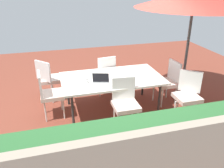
% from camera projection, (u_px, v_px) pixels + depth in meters
% --- Properties ---
extents(ground_plane, '(10.00, 10.00, 0.02)m').
position_uv_depth(ground_plane, '(112.00, 109.00, 5.21)').
color(ground_plane, brown).
extents(hedge_row, '(6.30, 0.98, 1.00)m').
position_uv_depth(hedge_row, '(162.00, 166.00, 2.94)').
color(hedge_row, '#2D6633').
rests_on(hedge_row, ground_plane).
extents(dining_table, '(2.10, 1.20, 0.75)m').
position_uv_depth(dining_table, '(112.00, 79.00, 4.91)').
color(dining_table, silver).
rests_on(dining_table, ground_plane).
extents(chair_southeast, '(0.59, 0.59, 0.98)m').
position_uv_depth(chair_southeast, '(49.00, 77.00, 5.39)').
color(chair_southeast, beige).
rests_on(chair_southeast, ground_plane).
extents(chair_east, '(0.47, 0.46, 0.98)m').
position_uv_depth(chair_east, '(49.00, 92.00, 4.69)').
color(chair_east, beige).
rests_on(chair_east, ground_plane).
extents(chair_south, '(0.48, 0.49, 0.98)m').
position_uv_depth(chair_south, '(105.00, 72.00, 5.68)').
color(chair_south, beige).
rests_on(chair_south, ground_plane).
extents(chair_northwest, '(0.58, 0.58, 0.98)m').
position_uv_depth(chair_northwest, '(188.00, 93.00, 4.66)').
color(chair_northwest, beige).
rests_on(chair_northwest, ground_plane).
extents(chair_west, '(0.48, 0.47, 0.98)m').
position_uv_depth(chair_west, '(168.00, 80.00, 5.26)').
color(chair_west, beige).
rests_on(chair_west, ground_plane).
extents(chair_north, '(0.47, 0.48, 0.98)m').
position_uv_depth(chair_north, '(125.00, 101.00, 4.36)').
color(chair_north, beige).
rests_on(chair_north, ground_plane).
extents(laptop, '(0.38, 0.33, 0.21)m').
position_uv_depth(laptop, '(101.00, 79.00, 4.68)').
color(laptop, gray).
rests_on(laptop, dining_table).
extents(cup, '(0.08, 0.08, 0.11)m').
position_uv_depth(cup, '(86.00, 80.00, 4.63)').
color(cup, white).
rests_on(cup, dining_table).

